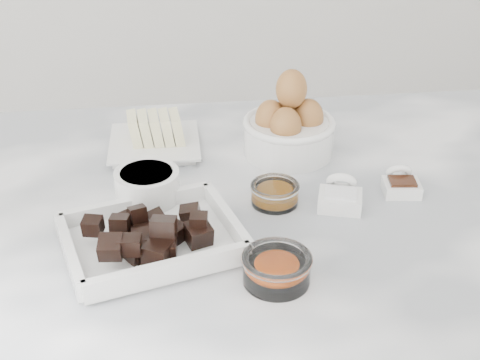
% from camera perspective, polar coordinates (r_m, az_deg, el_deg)
% --- Properties ---
extents(marble_slab, '(1.20, 0.80, 0.04)m').
position_cam_1_polar(marble_slab, '(0.95, -0.99, -4.10)').
color(marble_slab, white).
rests_on(marble_slab, cabinet).
extents(chocolate_dish, '(0.26, 0.22, 0.06)m').
position_cam_1_polar(chocolate_dish, '(0.87, -7.56, -4.60)').
color(chocolate_dish, white).
rests_on(chocolate_dish, marble_slab).
extents(butter_plate, '(0.15, 0.15, 0.06)m').
position_cam_1_polar(butter_plate, '(1.12, -7.49, 3.73)').
color(butter_plate, white).
rests_on(butter_plate, marble_slab).
extents(sugar_ramekin, '(0.09, 0.09, 0.05)m').
position_cam_1_polar(sugar_ramekin, '(0.96, -7.90, -0.62)').
color(sugar_ramekin, white).
rests_on(sugar_ramekin, marble_slab).
extents(egg_bowl, '(0.15, 0.15, 0.14)m').
position_cam_1_polar(egg_bowl, '(1.09, 4.20, 4.54)').
color(egg_bowl, white).
rests_on(egg_bowl, marble_slab).
extents(honey_bowl, '(0.07, 0.07, 0.03)m').
position_cam_1_polar(honey_bowl, '(0.96, 2.99, -1.13)').
color(honey_bowl, white).
rests_on(honey_bowl, marble_slab).
extents(zest_bowl, '(0.09, 0.09, 0.04)m').
position_cam_1_polar(zest_bowl, '(0.81, 3.15, -7.46)').
color(zest_bowl, white).
rests_on(zest_bowl, marble_slab).
extents(vanilla_spoon, '(0.06, 0.07, 0.04)m').
position_cam_1_polar(vanilla_spoon, '(1.02, 13.56, -0.28)').
color(vanilla_spoon, white).
rests_on(vanilla_spoon, marble_slab).
extents(salt_spoon, '(0.07, 0.09, 0.05)m').
position_cam_1_polar(salt_spoon, '(0.97, 8.56, -1.31)').
color(salt_spoon, white).
rests_on(salt_spoon, marble_slab).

